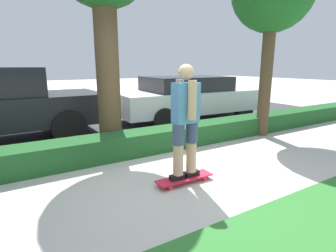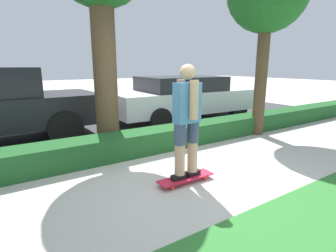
{
  "view_description": "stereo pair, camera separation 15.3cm",
  "coord_description": "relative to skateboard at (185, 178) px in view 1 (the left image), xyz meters",
  "views": [
    {
      "loc": [
        -2.13,
        -2.9,
        1.67
      ],
      "look_at": [
        -0.04,
        0.6,
        0.73
      ],
      "focal_mm": 28.0,
      "sensor_mm": 36.0,
      "label": 1
    },
    {
      "loc": [
        -2.26,
        -2.82,
        1.67
      ],
      "look_at": [
        -0.04,
        0.6,
        0.73
      ],
      "focal_mm": 28.0,
      "sensor_mm": 36.0,
      "label": 2
    }
  ],
  "objects": [
    {
      "name": "street_asphalt",
      "position": [
        0.11,
        4.18,
        -0.06
      ],
      "size": [
        16.36,
        5.0,
        0.01
      ],
      "color": "#38383A",
      "rests_on": "ground_plane"
    },
    {
      "name": "skater_person",
      "position": [
        0.0,
        -0.0,
        0.87
      ],
      "size": [
        0.49,
        0.41,
        1.61
      ],
      "color": "black",
      "rests_on": "skateboard"
    },
    {
      "name": "ground_plane",
      "position": [
        0.11,
        -0.02,
        -0.07
      ],
      "size": [
        60.0,
        60.0,
        0.0
      ],
      "primitive_type": "plane",
      "color": "#BCB7AD"
    },
    {
      "name": "hedge_row",
      "position": [
        0.11,
        1.58,
        0.14
      ],
      "size": [
        16.36,
        0.6,
        0.43
      ],
      "color": "#1E5123",
      "rests_on": "ground_plane"
    },
    {
      "name": "skateboard",
      "position": [
        0.0,
        0.0,
        0.0
      ],
      "size": [
        0.88,
        0.24,
        0.08
      ],
      "color": "red",
      "rests_on": "ground_plane"
    },
    {
      "name": "parked_car_middle",
      "position": [
        2.72,
        3.78,
        0.65
      ],
      "size": [
        4.77,
        2.17,
        1.35
      ],
      "rotation": [
        0.0,
        0.0,
        -0.04
      ],
      "color": "silver",
      "rests_on": "ground_plane"
    }
  ]
}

